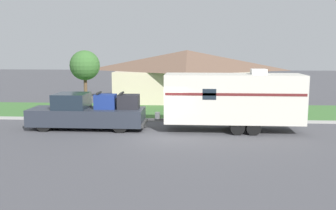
% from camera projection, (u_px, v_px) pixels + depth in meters
% --- Properties ---
extents(ground_plane, '(120.00, 120.00, 0.00)m').
position_uv_depth(ground_plane, '(161.00, 135.00, 19.54)').
color(ground_plane, '#47474C').
extents(curb_strip, '(80.00, 0.30, 0.14)m').
position_uv_depth(curb_strip, '(167.00, 120.00, 23.23)').
color(curb_strip, '#999993').
rests_on(curb_strip, ground_plane).
extents(lawn_strip, '(80.00, 7.00, 0.03)m').
position_uv_depth(lawn_strip, '(170.00, 111.00, 26.84)').
color(lawn_strip, '#3D6B33').
rests_on(lawn_strip, ground_plane).
extents(house_across_street, '(12.66, 7.89, 4.34)m').
position_uv_depth(house_across_street, '(187.00, 74.00, 32.66)').
color(house_across_street, beige).
rests_on(house_across_street, ground_plane).
extents(pickup_truck, '(6.47, 2.02, 2.08)m').
position_uv_depth(pickup_truck, '(87.00, 113.00, 20.87)').
color(pickup_truck, black).
rests_on(pickup_truck, ground_plane).
extents(travel_trailer, '(8.31, 2.24, 3.39)m').
position_uv_depth(travel_trailer, '(233.00, 98.00, 20.19)').
color(travel_trailer, black).
rests_on(travel_trailer, ground_plane).
extents(mailbox, '(0.48, 0.20, 1.35)m').
position_uv_depth(mailbox, '(280.00, 104.00, 23.23)').
color(mailbox, brown).
rests_on(mailbox, ground_plane).
extents(tree_in_yard, '(2.11, 2.11, 4.35)m').
position_uv_depth(tree_in_yard, '(85.00, 66.00, 26.48)').
color(tree_in_yard, brown).
rests_on(tree_in_yard, ground_plane).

